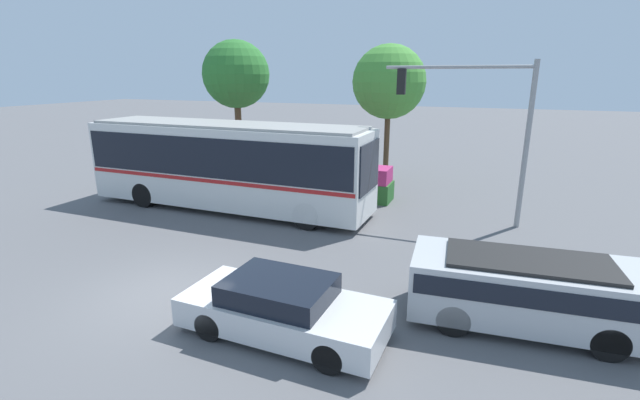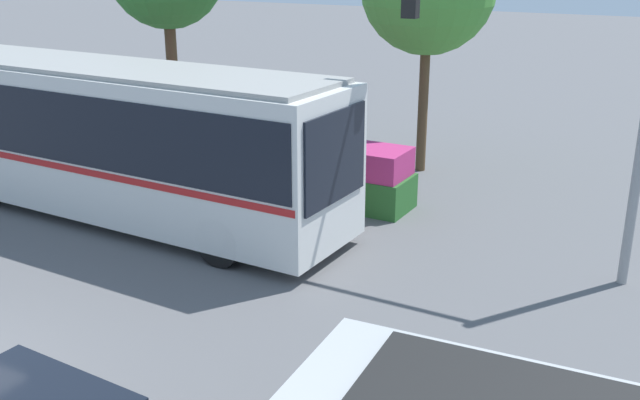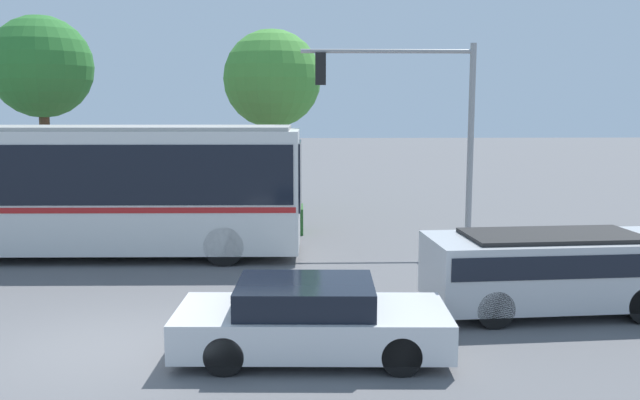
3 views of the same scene
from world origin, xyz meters
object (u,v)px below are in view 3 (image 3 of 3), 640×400
sedan_foreground (311,320)px  street_tree_centre (272,79)px  city_bus (79,183)px  traffic_light_pole (424,109)px  suv_left_lane (551,266)px  street_tree_left (41,68)px

sedan_foreground → street_tree_centre: size_ratio=0.66×
city_bus → sedan_foreground: bearing=-49.9°
traffic_light_pole → city_bus: bearing=10.6°
suv_left_lane → traffic_light_pole: traffic_light_pole is taller
street_tree_left → sedan_foreground: bearing=-55.7°
sedan_foreground → street_tree_left: 16.41m
city_bus → suv_left_lane: 11.88m
sedan_foreground → street_tree_centre: 14.77m
street_tree_centre → street_tree_left: bearing=-172.0°
city_bus → street_tree_centre: (4.83, 6.73, 2.93)m
street_tree_centre → sedan_foreground: bearing=-85.4°
sedan_foreground → street_tree_left: street_tree_left is taller
street_tree_left → street_tree_centre: (7.74, 1.08, -0.33)m
sedan_foreground → traffic_light_pole: size_ratio=0.76×
sedan_foreground → traffic_light_pole: traffic_light_pole is taller
suv_left_lane → city_bus: bearing=150.0°
city_bus → traffic_light_pole: bearing=11.6°
city_bus → street_tree_left: size_ratio=1.68×
traffic_light_pole → street_tree_left: street_tree_left is taller
sedan_foreground → suv_left_lane: (4.67, 2.18, 0.32)m
suv_left_lane → traffic_light_pole: 7.63m
suv_left_lane → street_tree_left: street_tree_left is taller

